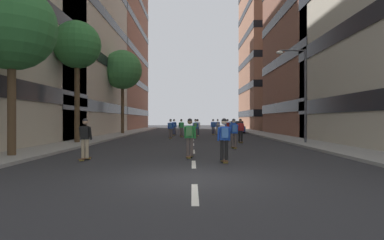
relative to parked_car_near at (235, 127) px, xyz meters
The scene contains 25 objects.
ground_plane 11.74m from the parked_car_near, 118.48° to the right, with size 134.04×134.04×0.00m, color #28282B.
sidewalk_left 15.63m from the parked_car_near, 151.26° to the right, with size 2.64×61.44×0.14m, color gray.
sidewalk_right 7.95m from the parked_car_near, 71.45° to the right, with size 2.64×61.44×0.14m, color gray.
lane_markings 11.17m from the parked_car_near, 120.09° to the right, with size 0.16×52.20×0.01m.
building_left_far 31.76m from the parked_car_near, 142.71° to the left, with size 12.71×22.79×35.36m.
building_right_far 24.54m from the parked_car_near, 58.01° to the left, with size 12.71×16.49×31.96m.
parked_car_near is the anchor object (origin of this frame).
street_tree_near 15.88m from the parked_car_near, 162.35° to the right, with size 4.50×4.50×9.60m.
street_tree_mid 24.51m from the parked_car_near, 125.28° to the right, with size 3.30×3.30×8.47m.
street_tree_far 31.30m from the parked_car_near, 116.34° to the right, with size 3.89×3.89×7.70m.
streetlamp_right 19.84m from the parked_car_near, 84.45° to the right, with size 2.13×0.30×6.50m.
skater_0 22.90m from the parked_car_near, 97.90° to the right, with size 0.55×0.92×1.78m.
skater_1 18.22m from the parked_car_near, 96.52° to the right, with size 0.54×0.91×1.78m.
skater_2 12.52m from the parked_car_near, 115.20° to the right, with size 0.54×0.91×1.78m.
skater_3 5.74m from the parked_car_near, 124.28° to the right, with size 0.55×0.91×1.78m.
skater_4 28.11m from the parked_car_near, 101.82° to the right, with size 0.56×0.92×1.78m.
skater_5 29.43m from the parked_car_near, 98.52° to the right, with size 0.54×0.91×1.78m.
skater_6 14.44m from the parked_car_near, 121.87° to the right, with size 0.53×0.90×1.78m.
skater_7 30.15m from the parked_car_near, 109.76° to the right, with size 0.55×0.92×1.78m.
skater_8 10.20m from the parked_car_near, 138.25° to the right, with size 0.56×0.92×1.78m.
skater_9 9.11m from the parked_car_near, 123.77° to the right, with size 0.53×0.90×1.78m.
skater_10 10.30m from the parked_car_near, 99.08° to the right, with size 0.56×0.92×1.78m.
skater_11 4.09m from the parked_car_near, 129.27° to the right, with size 0.55×0.92×1.78m.
skater_12 11.52m from the parked_car_near, 125.74° to the right, with size 0.57×0.92×1.78m.
skater_13 8.23m from the parked_car_near, 103.54° to the right, with size 0.54×0.90×1.78m.
Camera 1 is at (-0.07, -9.63, 1.73)m, focal length 30.70 mm.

